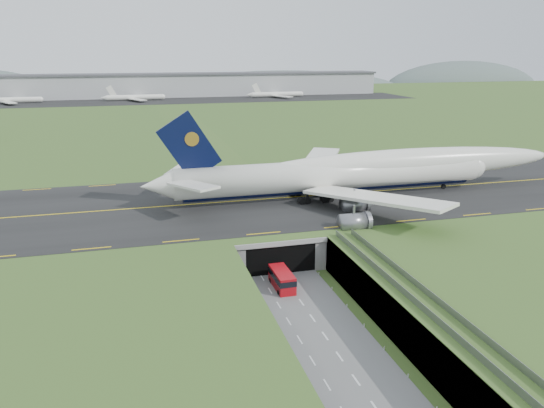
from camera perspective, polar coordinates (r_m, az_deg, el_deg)
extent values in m
plane|color=#395C25|center=(82.82, 2.53, -9.75)|extent=(900.00, 900.00, 0.00)
cube|color=gray|center=(81.55, 2.56, -7.85)|extent=(800.00, 800.00, 6.00)
cube|color=slate|center=(76.44, 4.25, -12.04)|extent=(12.00, 75.00, 0.20)
cube|color=black|center=(110.57, -2.56, 0.37)|extent=(800.00, 44.00, 0.18)
cube|color=gray|center=(97.71, -0.77, -2.13)|extent=(16.00, 22.00, 1.00)
cube|color=gray|center=(97.15, -4.78, -3.86)|extent=(2.00, 22.00, 6.00)
cube|color=gray|center=(100.37, 3.12, -3.15)|extent=(2.00, 22.00, 6.00)
cube|color=black|center=(94.16, -0.01, -4.79)|extent=(12.00, 12.00, 5.00)
cube|color=#A8A8A3|center=(87.61, 1.01, -4.26)|extent=(17.00, 0.50, 0.80)
cube|color=#A8A8A3|center=(69.36, 16.19, -10.50)|extent=(3.00, 53.00, 0.50)
cube|color=gray|center=(68.37, 15.22, -10.13)|extent=(0.06, 53.00, 1.00)
cube|color=gray|center=(69.73, 17.24, -9.76)|extent=(0.06, 53.00, 1.00)
cylinder|color=#A8A8A3|center=(64.01, 20.47, -16.41)|extent=(0.90, 0.90, 5.60)
cylinder|color=#A8A8A3|center=(72.60, 14.98, -11.80)|extent=(0.90, 0.90, 5.60)
cylinder|color=#A8A8A3|center=(82.06, 10.83, -8.14)|extent=(0.90, 0.90, 5.60)
cylinder|color=white|center=(112.33, 6.64, 3.16)|extent=(66.73, 6.65, 6.28)
sphere|color=white|center=(128.37, 20.64, 3.86)|extent=(6.19, 6.19, 6.15)
cone|color=white|center=(104.61, -12.16, 1.92)|extent=(6.90, 6.00, 5.96)
ellipsoid|color=white|center=(119.82, 14.71, 4.24)|extent=(70.84, 6.17, 6.59)
ellipsoid|color=black|center=(127.65, 20.31, 4.19)|extent=(4.41, 2.77, 2.20)
cylinder|color=black|center=(112.90, 6.60, 1.95)|extent=(63.38, 2.99, 2.64)
cube|color=white|center=(127.53, 4.84, 4.32)|extent=(20.52, 28.94, 2.64)
cube|color=white|center=(111.85, -9.44, 3.76)|extent=(8.93, 11.61, 1.01)
cube|color=white|center=(99.48, 11.02, 0.67)|extent=(20.77, 28.84, 2.64)
cube|color=white|center=(97.60, -8.50, 1.99)|extent=(9.01, 11.60, 1.01)
cube|color=black|center=(103.59, -8.87, 6.12)|extent=(12.48, 0.66, 13.88)
cylinder|color=gold|center=(103.40, -8.63, 6.94)|extent=(2.75, 0.70, 2.75)
cylinder|color=slate|center=(121.95, 5.27, 2.29)|extent=(5.12, 3.26, 3.24)
cylinder|color=slate|center=(129.97, 1.77, 3.22)|extent=(5.12, 3.26, 3.24)
cylinder|color=slate|center=(105.32, 8.80, -0.07)|extent=(5.12, 3.26, 3.24)
cylinder|color=slate|center=(94.52, 8.75, -1.96)|extent=(5.12, 3.26, 3.24)
cylinder|color=black|center=(125.57, 17.96, 1.81)|extent=(1.08, 0.50, 1.08)
cube|color=black|center=(111.82, 4.47, 0.93)|extent=(5.92, 6.90, 1.37)
cube|color=#AD0B13|center=(84.19, 1.08, -8.09)|extent=(2.69, 6.95, 2.77)
cube|color=black|center=(83.97, 1.08, -7.75)|extent=(2.74, 7.05, 0.92)
cube|color=black|center=(84.67, 1.08, -8.81)|extent=(2.49, 6.49, 0.46)
cylinder|color=black|center=(82.33, 0.74, -9.51)|extent=(0.34, 0.83, 0.83)
cylinder|color=black|center=(86.34, -0.14, -8.23)|extent=(0.34, 0.83, 0.83)
cylinder|color=black|center=(82.99, 2.35, -9.30)|extent=(0.34, 0.83, 0.83)
cylinder|color=black|center=(86.97, 1.39, -8.05)|extent=(0.34, 0.83, 0.83)
cube|color=#B2B2B2|center=(372.32, -11.75, 12.36)|extent=(300.00, 22.00, 15.00)
cube|color=#4C4C51|center=(371.94, -11.81, 13.51)|extent=(302.00, 24.00, 1.20)
cube|color=black|center=(343.01, -11.34, 10.85)|extent=(320.00, 50.00, 0.08)
cylinder|color=white|center=(353.56, -26.38, 9.99)|extent=(34.00, 3.20, 3.20)
cylinder|color=white|center=(347.09, -14.52, 11.05)|extent=(34.00, 3.20, 3.20)
cylinder|color=white|center=(360.11, 0.53, 11.72)|extent=(34.00, 3.20, 3.20)
ellipsoid|color=#52625F|center=(522.42, 0.92, 11.77)|extent=(260.00, 91.00, 44.00)
ellipsoid|color=#52625F|center=(608.29, 19.75, 11.47)|extent=(180.00, 63.00, 60.00)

